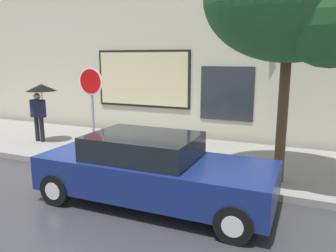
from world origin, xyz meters
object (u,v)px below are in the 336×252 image
fire_hydrant (149,152)px  pedestrian_with_umbrella (40,97)px  stop_sign (91,94)px  parked_car (152,170)px

fire_hydrant → pedestrian_with_umbrella: 4.62m
stop_sign → pedestrian_with_umbrella: bearing=165.1°
parked_car → pedestrian_with_umbrella: 5.93m
pedestrian_with_umbrella → stop_sign: size_ratio=0.77×
parked_car → fire_hydrant: size_ratio=5.68×
fire_hydrant → stop_sign: size_ratio=0.33×
parked_car → fire_hydrant: 1.84m
pedestrian_with_umbrella → stop_sign: bearing=-14.9°
pedestrian_with_umbrella → parked_car: bearing=-26.1°
parked_car → stop_sign: bearing=145.4°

